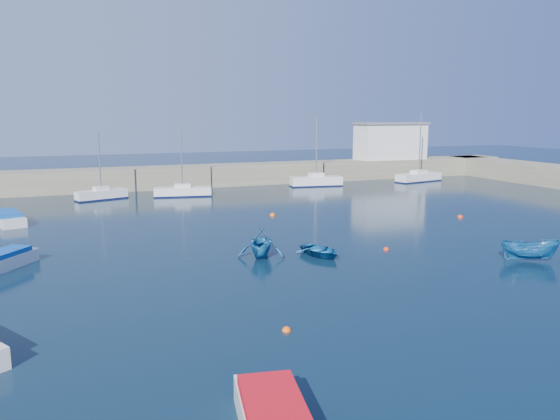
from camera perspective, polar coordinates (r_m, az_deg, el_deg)
name	(u,v)px	position (r m, az deg, el deg)	size (l,w,h in m)	color
ground	(382,300)	(27.32, 10.65, -9.18)	(220.00, 220.00, 0.00)	#0B1F2F
back_wall	(185,176)	(69.59, -9.91, 3.47)	(96.00, 4.50, 2.60)	gray
right_arm	(540,174)	(79.42, 25.49, 3.44)	(4.50, 32.00, 2.60)	gray
harbor_office	(390,142)	(80.86, 11.46, 6.99)	(10.00, 4.00, 5.00)	silver
sailboat_5	(101,194)	(61.06, -18.15, 1.57)	(5.52, 3.08, 7.13)	silver
sailboat_6	(183,191)	(61.38, -10.15, 1.94)	(6.43, 2.79, 8.16)	silver
sailboat_7	(316,181)	(69.46, 3.79, 3.07)	(6.75, 2.73, 8.74)	silver
sailboat_8	(419,177)	(76.50, 14.28, 3.37)	(7.25, 3.35, 9.16)	silver
motorboat_1	(3,260)	(35.81, -26.93, -4.71)	(3.75, 4.34, 1.05)	silver
motorboat_2	(7,218)	(50.26, -26.60, -0.76)	(3.22, 5.43, 1.06)	silver
dinghy_center	(320,251)	(34.94, 4.22, -4.25)	(2.34, 3.28, 0.68)	#155994
dinghy_left	(261,243)	(34.52, -1.96, -3.43)	(2.97, 3.44, 1.81)	#155994
dinghy_right	(530,250)	(36.96, 24.66, -3.83)	(1.30, 3.45, 1.33)	#155994
buoy_0	(286,331)	(23.19, 0.68, -12.52)	(0.39, 0.39, 0.39)	#FA530D
buoy_1	(386,250)	(37.13, 11.03, -4.10)	(0.38, 0.38, 0.38)	red
buoy_2	(513,246)	(40.64, 23.16, -3.51)	(0.48, 0.48, 0.48)	#FA530D
buoy_3	(273,216)	(48.81, -0.78, -0.59)	(0.50, 0.50, 0.50)	#FA530D
buoy_4	(460,217)	(50.47, 18.31, -0.74)	(0.50, 0.50, 0.50)	red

